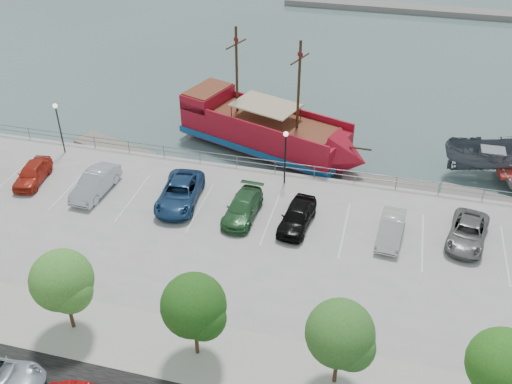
# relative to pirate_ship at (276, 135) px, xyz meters

# --- Properties ---
(ground) EXTENTS (160.00, 160.00, 0.00)m
(ground) POSITION_rel_pirate_ship_xyz_m (1.91, -12.25, -1.75)
(ground) COLOR #3E5757
(sidewalk) EXTENTS (100.00, 4.00, 0.05)m
(sidewalk) POSITION_rel_pirate_ship_xyz_m (1.91, -22.25, -0.74)
(sidewalk) COLOR #ADAC9F
(sidewalk) RESTS_ON land_slab
(seawall_railing) EXTENTS (50.00, 0.06, 1.00)m
(seawall_railing) POSITION_rel_pirate_ship_xyz_m (1.91, -4.45, -0.23)
(seawall_railing) COLOR slate
(seawall_railing) RESTS_ON land_slab
(far_shore) EXTENTS (40.00, 3.00, 0.80)m
(far_shore) POSITION_rel_pirate_ship_xyz_m (11.91, 42.75, -1.35)
(far_shore) COLOR slate
(far_shore) RESTS_ON ground
(pirate_ship) EXTENTS (16.90, 9.46, 10.48)m
(pirate_ship) POSITION_rel_pirate_ship_xyz_m (0.00, 0.00, 0.00)
(pirate_ship) COLOR maroon
(pirate_ship) RESTS_ON ground
(patrol_boat) EXTENTS (7.82, 4.07, 2.88)m
(patrol_boat) POSITION_rel_pirate_ship_xyz_m (16.85, 0.92, -0.32)
(patrol_boat) COLOR #4C525C
(patrol_boat) RESTS_ON ground
(dock_west) EXTENTS (7.82, 4.34, 0.43)m
(dock_west) POSITION_rel_pirate_ship_xyz_m (-13.16, -3.05, -1.54)
(dock_west) COLOR gray
(dock_west) RESTS_ON ground
(dock_mid) EXTENTS (7.16, 2.09, 0.41)m
(dock_mid) POSITION_rel_pirate_ship_xyz_m (9.44, -3.05, -1.55)
(dock_mid) COLOR slate
(dock_mid) RESTS_ON ground
(dock_east) EXTENTS (6.59, 2.95, 0.36)m
(dock_east) POSITION_rel_pirate_ship_xyz_m (16.44, -3.05, -1.57)
(dock_east) COLOR slate
(dock_east) RESTS_ON ground
(lamp_post_left) EXTENTS (0.36, 0.36, 4.28)m
(lamp_post_left) POSITION_rel_pirate_ship_xyz_m (-16.09, -5.75, 2.18)
(lamp_post_left) COLOR black
(lamp_post_left) RESTS_ON land_slab
(lamp_post_mid) EXTENTS (0.36, 0.36, 4.28)m
(lamp_post_mid) POSITION_rel_pirate_ship_xyz_m (1.91, -5.75, 2.18)
(lamp_post_mid) COLOR black
(lamp_post_mid) RESTS_ON land_slab
(tree_c) EXTENTS (3.30, 3.20, 5.00)m
(tree_c) POSITION_rel_pirate_ship_xyz_m (-5.94, -22.32, 2.54)
(tree_c) COLOR #473321
(tree_c) RESTS_ON sidewalk
(tree_d) EXTENTS (3.30, 3.20, 5.00)m
(tree_d) POSITION_rel_pirate_ship_xyz_m (1.06, -22.32, 2.54)
(tree_d) COLOR #473321
(tree_d) RESTS_ON sidewalk
(tree_e) EXTENTS (3.30, 3.20, 5.00)m
(tree_e) POSITION_rel_pirate_ship_xyz_m (8.06, -22.32, 2.54)
(tree_e) COLOR #473321
(tree_e) RESTS_ON sidewalk
(tree_f) EXTENTS (3.30, 3.20, 5.00)m
(tree_f) POSITION_rel_pirate_ship_xyz_m (15.06, -22.32, 2.54)
(tree_f) COLOR #473321
(tree_f) RESTS_ON sidewalk
(parked_car_a) EXTENTS (2.29, 4.40, 1.43)m
(parked_car_a) POSITION_rel_pirate_ship_xyz_m (-16.11, -10.13, -0.04)
(parked_car_a) COLOR #B52818
(parked_car_a) RESTS_ON land_slab
(parked_car_b) EXTENTS (1.90, 4.86, 1.58)m
(parked_car_b) POSITION_rel_pirate_ship_xyz_m (-10.92, -10.30, 0.03)
(parked_car_b) COLOR #ACAFBA
(parked_car_b) RESTS_ON land_slab
(parked_car_c) EXTENTS (3.17, 5.84, 1.55)m
(parked_car_c) POSITION_rel_pirate_ship_xyz_m (-4.65, -9.98, 0.02)
(parked_car_c) COLOR navy
(parked_car_c) RESTS_ON land_slab
(parked_car_d) EXTENTS (2.13, 4.85, 1.39)m
(parked_car_d) POSITION_rel_pirate_ship_xyz_m (0.03, -10.43, -0.06)
(parked_car_d) COLOR #2A5C31
(parked_car_d) RESTS_ON land_slab
(parked_car_e) EXTENTS (2.26, 4.67, 1.54)m
(parked_car_e) POSITION_rel_pirate_ship_xyz_m (3.78, -10.55, 0.01)
(parked_car_e) COLOR black
(parked_car_e) RESTS_ON land_slab
(parked_car_f) EXTENTS (1.79, 4.36, 1.40)m
(parked_car_f) POSITION_rel_pirate_ship_xyz_m (9.84, -10.34, -0.05)
(parked_car_f) COLOR silver
(parked_car_f) RESTS_ON land_slab
(parked_car_g) EXTENTS (3.10, 5.18, 1.35)m
(parked_car_g) POSITION_rel_pirate_ship_xyz_m (14.58, -9.46, -0.08)
(parked_car_g) COLOR slate
(parked_car_g) RESTS_ON land_slab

